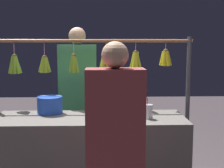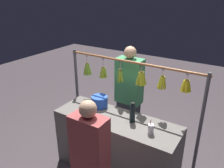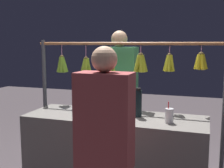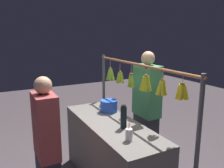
{
  "view_description": "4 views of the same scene",
  "coord_description": "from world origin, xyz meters",
  "px_view_note": "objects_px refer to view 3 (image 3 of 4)",
  "views": [
    {
      "loc": [
        -0.12,
        2.71,
        1.52
      ],
      "look_at": [
        -0.2,
        0.0,
        1.16
      ],
      "focal_mm": 49.64,
      "sensor_mm": 36.0,
      "label": 1
    },
    {
      "loc": [
        -1.34,
        2.22,
        2.44
      ],
      "look_at": [
        0.07,
        0.0,
        1.34
      ],
      "focal_mm": 36.53,
      "sensor_mm": 36.0,
      "label": 2
    },
    {
      "loc": [
        -0.81,
        2.52,
        1.55
      ],
      "look_at": [
        0.03,
        0.0,
        1.17
      ],
      "focal_mm": 45.99,
      "sensor_mm": 36.0,
      "label": 3
    },
    {
      "loc": [
        -2.37,
        1.24,
        1.92
      ],
      "look_at": [
        -0.02,
        0.0,
        1.34
      ],
      "focal_mm": 37.62,
      "sensor_mm": 36.0,
      "label": 4
    }
  ],
  "objects_px": {
    "water_bottle": "(138,103)",
    "vendor_person": "(119,105)",
    "blue_bucket": "(85,102)",
    "customer_person": "(105,163)",
    "drink_cup": "(169,116)"
  },
  "relations": [
    {
      "from": "blue_bucket",
      "to": "drink_cup",
      "type": "xyz_separation_m",
      "value": [
        -0.9,
        0.23,
        -0.02
      ]
    },
    {
      "from": "water_bottle",
      "to": "drink_cup",
      "type": "relative_size",
      "value": 1.49
    },
    {
      "from": "water_bottle",
      "to": "customer_person",
      "type": "bearing_deg",
      "value": 88.78
    },
    {
      "from": "blue_bucket",
      "to": "drink_cup",
      "type": "relative_size",
      "value": 1.27
    },
    {
      "from": "water_bottle",
      "to": "vendor_person",
      "type": "bearing_deg",
      "value": -58.14
    },
    {
      "from": "water_bottle",
      "to": "drink_cup",
      "type": "xyz_separation_m",
      "value": [
        -0.31,
        0.12,
        -0.07
      ]
    },
    {
      "from": "vendor_person",
      "to": "drink_cup",
      "type": "bearing_deg",
      "value": 133.64
    },
    {
      "from": "water_bottle",
      "to": "vendor_person",
      "type": "xyz_separation_m",
      "value": [
        0.36,
        -0.58,
        -0.16
      ]
    },
    {
      "from": "water_bottle",
      "to": "blue_bucket",
      "type": "xyz_separation_m",
      "value": [
        0.59,
        -0.11,
        -0.05
      ]
    },
    {
      "from": "blue_bucket",
      "to": "customer_person",
      "type": "relative_size",
      "value": 0.15
    },
    {
      "from": "blue_bucket",
      "to": "vendor_person",
      "type": "height_order",
      "value": "vendor_person"
    },
    {
      "from": "vendor_person",
      "to": "customer_person",
      "type": "distance_m",
      "value": 1.49
    },
    {
      "from": "drink_cup",
      "to": "customer_person",
      "type": "distance_m",
      "value": 0.83
    },
    {
      "from": "drink_cup",
      "to": "customer_person",
      "type": "height_order",
      "value": "customer_person"
    },
    {
      "from": "customer_person",
      "to": "drink_cup",
      "type": "bearing_deg",
      "value": -113.52
    }
  ]
}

